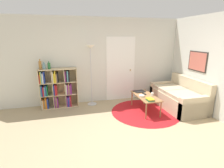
{
  "coord_description": "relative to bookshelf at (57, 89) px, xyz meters",
  "views": [
    {
      "loc": [
        -1.29,
        -2.83,
        2.03
      ],
      "look_at": [
        -0.18,
        1.37,
        0.85
      ],
      "focal_mm": 28.0,
      "sensor_mm": 36.0,
      "label": 1
    }
  ],
  "objects": [
    {
      "name": "cup",
      "position": [
        2.53,
        -1.0,
        -0.07
      ],
      "size": [
        0.07,
        0.07,
        0.08
      ],
      "color": "white",
      "rests_on": "coffee_table"
    },
    {
      "name": "wall_right",
      "position": [
        3.91,
        -1.06,
        0.74
      ],
      "size": [
        0.08,
        5.49,
        2.6
      ],
      "color": "silver",
      "rests_on": "ground_plane"
    },
    {
      "name": "bottle_left",
      "position": [
        -0.4,
        -0.02,
        0.71
      ],
      "size": [
        0.08,
        0.08,
        0.29
      ],
      "color": "olive",
      "rests_on": "bookshelf"
    },
    {
      "name": "book_stack_on_table",
      "position": [
        2.31,
        -1.34,
        -0.08
      ],
      "size": [
        0.17,
        0.2,
        0.05
      ],
      "color": "#196B38",
      "rests_on": "coffee_table"
    },
    {
      "name": "laptop",
      "position": [
        2.34,
        -0.57,
        -0.1
      ],
      "size": [
        0.34,
        0.27,
        0.02
      ],
      "color": "black",
      "rests_on": "coffee_table"
    },
    {
      "name": "remote",
      "position": [
        2.38,
        -0.82,
        -0.1
      ],
      "size": [
        0.06,
        0.17,
        0.02
      ],
      "color": "black",
      "rests_on": "coffee_table"
    },
    {
      "name": "rug",
      "position": [
        2.35,
        -1.01,
        -0.56
      ],
      "size": [
        1.89,
        1.89,
        0.01
      ],
      "color": "#B2191E",
      "rests_on": "ground_plane"
    },
    {
      "name": "ground_plane",
      "position": [
        1.59,
        -2.3,
        -0.57
      ],
      "size": [
        14.0,
        14.0,
        0.0
      ],
      "primitive_type": "plane",
      "color": "tan"
    },
    {
      "name": "bottle_right",
      "position": [
        -0.17,
        -0.02,
        0.68
      ],
      "size": [
        0.08,
        0.08,
        0.22
      ],
      "color": "#236633",
      "rests_on": "bookshelf"
    },
    {
      "name": "wall_back",
      "position": [
        1.61,
        0.21,
        0.72
      ],
      "size": [
        7.6,
        0.11,
        2.6
      ],
      "color": "silver",
      "rests_on": "ground_plane"
    },
    {
      "name": "bookshelf",
      "position": [
        0.0,
        0.0,
        0.0
      ],
      "size": [
        1.05,
        0.34,
        1.15
      ],
      "color": "beige",
      "rests_on": "ground_plane"
    },
    {
      "name": "bowl",
      "position": [
        2.22,
        -1.0,
        -0.09
      ],
      "size": [
        0.15,
        0.15,
        0.04
      ],
      "color": "silver",
      "rests_on": "coffee_table"
    },
    {
      "name": "coffee_table",
      "position": [
        2.36,
        -0.95,
        -0.16
      ],
      "size": [
        0.49,
        1.06,
        0.45
      ],
      "color": "#996B42",
      "rests_on": "ground_plane"
    },
    {
      "name": "floor_lamp",
      "position": [
        0.99,
        -0.06,
        0.86
      ],
      "size": [
        0.28,
        0.28,
        1.8
      ],
      "color": "#B7B7BC",
      "rests_on": "ground_plane"
    },
    {
      "name": "bottle_middle",
      "position": [
        -0.31,
        -0.01,
        0.67
      ],
      "size": [
        0.08,
        0.08,
        0.2
      ],
      "color": "#6B93A3",
      "rests_on": "bookshelf"
    },
    {
      "name": "couch",
      "position": [
        3.47,
        -0.95,
        -0.27
      ],
      "size": [
        0.94,
        1.69,
        0.87
      ],
      "color": "#CCB793",
      "rests_on": "ground_plane"
    }
  ]
}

